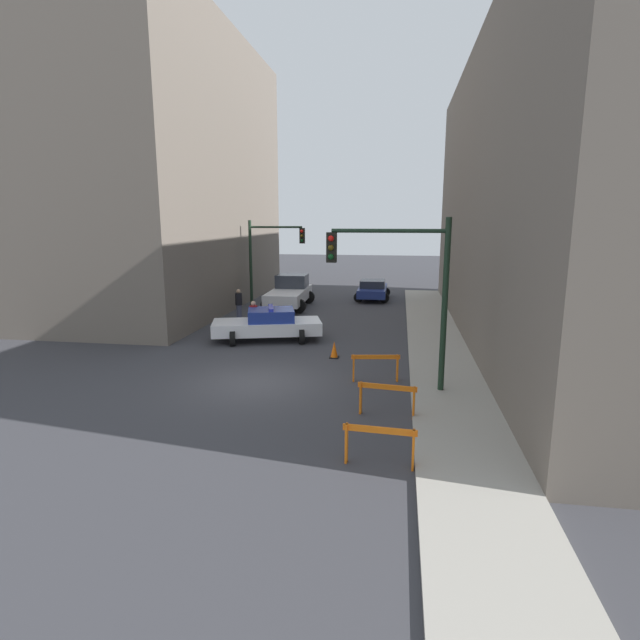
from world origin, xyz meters
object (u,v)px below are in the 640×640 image
barrier_mid (387,395)px  traffic_cone (334,350)px  traffic_light_near (406,278)px  traffic_light_far (268,251)px  police_car (268,324)px  white_truck (290,292)px  parked_car_near (373,289)px  pedestrian_crossing (254,318)px  barrier_back (376,363)px  pedestrian_corner (239,304)px  barrier_front (380,439)px

barrier_mid → traffic_cone: (-2.16, 5.56, -0.30)m
traffic_light_near → traffic_light_far: (-8.03, 14.31, -0.13)m
traffic_light_far → traffic_cone: traffic_light_far is taller
traffic_cone → police_car: bearing=144.0°
traffic_light_far → white_truck: 2.81m
parked_car_near → traffic_cone: 14.64m
police_car → white_truck: (-0.91, 8.54, 0.18)m
police_car → traffic_light_far: bearing=-1.3°
pedestrian_crossing → barrier_back: (5.76, -5.50, -0.24)m
pedestrian_corner → barrier_back: (7.63, -9.08, -0.24)m
traffic_light_far → barrier_mid: bearing=-65.1°
traffic_light_near → traffic_cone: 5.38m
white_truck → pedestrian_crossing: white_truck is taller
traffic_cone → barrier_back: bearing=-56.8°
parked_car_near → barrier_front: size_ratio=2.69×
police_car → barrier_front: size_ratio=3.14×
pedestrian_crossing → pedestrian_corner: 4.04m
pedestrian_corner → barrier_back: pedestrian_corner is taller
pedestrian_crossing → pedestrian_corner: (-1.87, 3.58, 0.00)m
white_truck → traffic_cone: 11.68m
parked_car_near → barrier_mid: bearing=-85.6°
pedestrian_crossing → pedestrian_corner: bearing=-110.6°
traffic_light_far → pedestrian_corner: size_ratio=3.13×
pedestrian_crossing → pedestrian_corner: same height
police_car → barrier_back: size_ratio=3.17×
traffic_light_near → pedestrian_crossing: 9.56m
barrier_front → barrier_back: bearing=93.7°
traffic_light_far → barrier_front: size_ratio=3.25×
pedestrian_corner → barrier_back: size_ratio=1.05×
pedestrian_crossing → barrier_front: size_ratio=1.04×
pedestrian_crossing → barrier_back: pedestrian_crossing is taller
pedestrian_corner → barrier_front: (8.00, -14.86, -0.24)m
traffic_light_far → pedestrian_corner: (-0.47, -4.39, -2.54)m
police_car → pedestrian_corner: size_ratio=3.03×
traffic_light_far → police_car: (2.20, -8.49, -2.67)m
pedestrian_crossing → barrier_mid: (6.21, -8.45, -0.24)m
pedestrian_corner → traffic_light_near: bearing=81.7°
pedestrian_crossing → pedestrian_corner: size_ratio=1.00×
police_car → barrier_front: (5.33, -10.76, -0.11)m
barrier_back → traffic_cone: size_ratio=2.42×
barrier_front → barrier_back: (-0.37, 5.79, 0.00)m
traffic_cone → barrier_mid: bearing=-68.8°
police_car → barrier_mid: 9.59m
traffic_light_far → pedestrian_crossing: (1.40, -7.97, -2.54)m
barrier_front → barrier_mid: bearing=88.3°
barrier_mid → pedestrian_corner: bearing=123.9°
police_car → barrier_front: police_car is taller
pedestrian_corner → barrier_front: 16.88m
barrier_back → traffic_cone: 3.14m
white_truck → barrier_front: white_truck is taller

